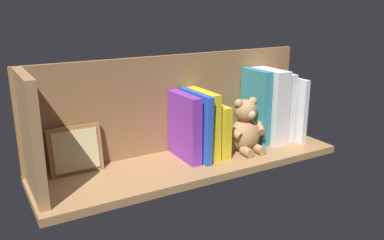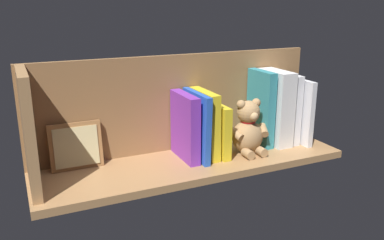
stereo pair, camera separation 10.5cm
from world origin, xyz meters
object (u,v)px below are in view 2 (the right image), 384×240
Objects in this scene: book_0 at (296,110)px; dictionary_thick_white at (275,107)px; teddy_bear at (248,130)px; picture_frame_leaning at (76,146)px.

dictionary_thick_white is at bearing -8.34° from book_0.
picture_frame_leaning is (50.71, -9.77, -0.96)cm from teddy_bear.
book_0 is at bearing 171.66° from dictionary_thick_white.
teddy_bear is at bearing 169.09° from picture_frame_leaning.
dictionary_thick_white is (7.76, -1.14, 1.47)cm from book_0.
dictionary_thick_white is 14.48cm from teddy_bear.
book_0 is 21.23cm from teddy_bear.
teddy_bear is at bearing 9.14° from book_0.
teddy_bear is 1.18× the size of picture_frame_leaning.
book_0 is at bearing 174.85° from picture_frame_leaning.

